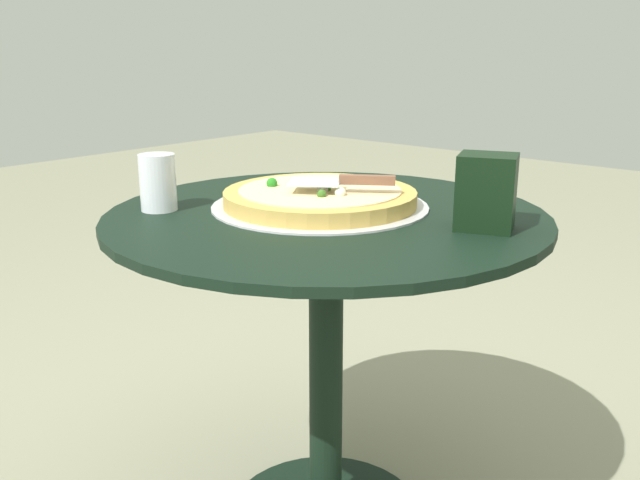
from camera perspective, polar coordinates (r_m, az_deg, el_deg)
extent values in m
cylinder|color=black|center=(1.37, 0.52, 1.94)|extent=(0.87, 0.87, 0.02)
cylinder|color=black|center=(1.50, 0.49, -11.11)|extent=(0.07, 0.07, 0.68)
cylinder|color=silver|center=(1.41, 0.00, 2.80)|extent=(0.44, 0.44, 0.00)
cylinder|color=tan|center=(1.41, 0.00, 3.48)|extent=(0.39, 0.39, 0.03)
cylinder|color=beige|center=(1.41, 0.00, 4.14)|extent=(0.33, 0.33, 0.00)
sphere|color=#277133|center=(1.48, -1.53, 4.93)|extent=(0.01, 0.01, 0.01)
sphere|color=silver|center=(1.35, 1.68, 3.91)|extent=(0.02, 0.02, 0.02)
sphere|color=#3A702C|center=(1.39, 0.58, 4.24)|extent=(0.02, 0.02, 0.02)
sphere|color=#22771D|center=(1.44, -3.96, 4.66)|extent=(0.02, 0.02, 0.02)
sphere|color=silver|center=(1.38, 0.23, 4.25)|extent=(0.02, 0.02, 0.02)
sphere|color=#34621F|center=(1.34, 0.13, 3.78)|extent=(0.02, 0.02, 0.02)
cube|color=silver|center=(1.38, -0.50, 4.76)|extent=(0.13, 0.12, 0.00)
cube|color=brown|center=(1.37, 3.89, 4.94)|extent=(0.10, 0.08, 0.02)
cylinder|color=silver|center=(1.41, -13.15, 4.62)|extent=(0.07, 0.07, 0.11)
cube|color=black|center=(1.27, 13.47, 3.85)|extent=(0.12, 0.12, 0.13)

